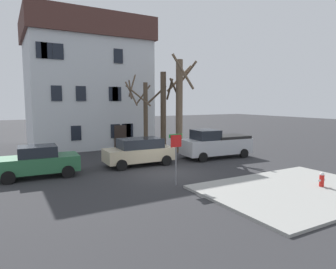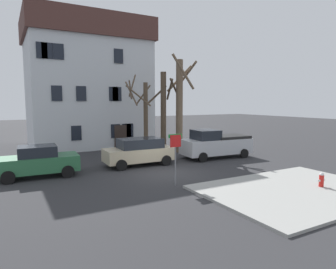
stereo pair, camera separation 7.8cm
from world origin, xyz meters
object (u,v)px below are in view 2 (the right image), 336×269
Objects in this scene: building_main at (87,83)px; car_green_sedan at (38,161)px; car_beige_wagon at (139,151)px; bicycle_leaning at (31,163)px; fire_hydrant at (321,179)px; pickup_truck_silver at (216,144)px; tree_bare_near at (143,113)px; tree_bare_mid at (164,110)px; street_sign_pole at (175,149)px; tree_bare_far at (180,103)px.

car_green_sedan is (-5.58, -11.14, -5.04)m from building_main.
bicycle_leaning is (-6.30, 2.38, -0.55)m from car_beige_wagon.
building_main is 12.14m from car_beige_wagon.
pickup_truck_silver is at bearing 86.48° from fire_hydrant.
tree_bare_near is 1.99m from tree_bare_mid.
building_main reaches higher than street_sign_pole.
car_beige_wagon is at bearing -20.74° from bicycle_leaning.
car_beige_wagon is 0.85× the size of pickup_truck_silver.
tree_bare_mid is at bearing 65.32° from street_sign_pole.
building_main reaches higher than tree_bare_mid.
car_beige_wagon is at bearing 0.80° from car_green_sedan.
fire_hydrant is at bearing -58.98° from car_beige_wagon.
car_beige_wagon is at bearing 121.02° from fire_hydrant.
tree_bare_near is 2.45× the size of street_sign_pole.
tree_bare_mid is 5.81m from car_beige_wagon.
tree_bare_mid is 1.50× the size of car_green_sedan.
car_beige_wagon is 5.27m from street_sign_pole.
fire_hydrant is 7.12m from street_sign_pole.
tree_bare_mid reaches higher than car_beige_wagon.
tree_bare_near is 9.17× the size of fire_hydrant.
pickup_truck_silver is at bearing -40.71° from tree_bare_near.
car_green_sedan is at bearing 142.11° from fire_hydrant.
car_beige_wagon is at bearing -87.22° from building_main.
car_beige_wagon is at bearing 177.08° from pickup_truck_silver.
building_main is 13.45m from car_green_sedan.
tree_bare_near is 6.00m from pickup_truck_silver.
car_green_sedan is 0.96× the size of car_beige_wagon.
street_sign_pole reaches higher than pickup_truck_silver.
tree_bare_far is at bearing -23.36° from tree_bare_mid.
pickup_truck_silver is 8.84m from fire_hydrant.
tree_bare_far reaches higher than car_green_sedan.
car_green_sedan is 2.53m from bicycle_leaning.
fire_hydrant is at bearing -44.32° from bicycle_leaning.
car_beige_wagon reaches higher than fire_hydrant.
street_sign_pole is at bearing -93.26° from car_beige_wagon.
car_green_sedan is at bearing -156.75° from tree_bare_near.
building_main is 8.51m from tree_bare_near.
building_main is 14.01m from pickup_truck_silver.
tree_bare_far is at bearing 16.11° from car_green_sedan.
car_beige_wagon is at bearing -118.56° from tree_bare_near.
pickup_truck_silver is at bearing -1.04° from car_green_sedan.
building_main is 16.75m from street_sign_pole.
street_sign_pole is at bearing -89.14° from building_main.
car_beige_wagon reaches higher than car_green_sedan.
building_main is 1.79× the size of tree_bare_mid.
street_sign_pole is 9.76m from bicycle_leaning.
tree_bare_near reaches higher than car_green_sedan.
street_sign_pole is (-0.29, -5.18, 0.89)m from car_beige_wagon.
street_sign_pole is 1.48× the size of bicycle_leaning.
building_main is 9.84m from tree_bare_far.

